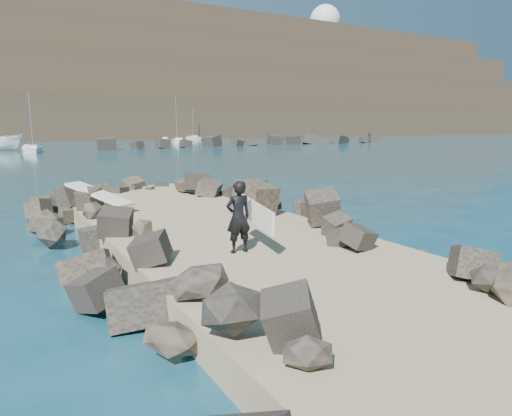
# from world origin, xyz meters

# --- Properties ---
(ground) EXTENTS (800.00, 800.00, 0.00)m
(ground) POSITION_xyz_m (0.00, 0.00, 0.00)
(ground) COLOR #0F384C
(ground) RESTS_ON ground
(jetty) EXTENTS (6.00, 26.00, 0.60)m
(jetty) POSITION_xyz_m (0.00, -2.00, 0.30)
(jetty) COLOR #8C7759
(jetty) RESTS_ON ground
(riprap_left) EXTENTS (2.60, 22.00, 1.00)m
(riprap_left) POSITION_xyz_m (-2.90, -1.50, 0.50)
(riprap_left) COLOR black
(riprap_left) RESTS_ON ground
(riprap_right) EXTENTS (2.60, 22.00, 1.00)m
(riprap_right) POSITION_xyz_m (2.90, -1.50, 0.50)
(riprap_right) COLOR black
(riprap_right) RESTS_ON ground
(breakwater_secondary) EXTENTS (52.00, 4.00, 1.20)m
(breakwater_secondary) POSITION_xyz_m (35.00, 55.00, 0.60)
(breakwater_secondary) COLOR black
(breakwater_secondary) RESTS_ON ground
(headland) EXTENTS (360.00, 140.00, 32.00)m
(headland) POSITION_xyz_m (10.00, 160.00, 16.00)
(headland) COLOR #2D4919
(headland) RESTS_ON ground
(surfboard_resting) EXTENTS (1.90, 2.62, 0.09)m
(surfboard_resting) POSITION_xyz_m (-2.30, 5.49, 1.04)
(surfboard_resting) COLOR white
(surfboard_resting) RESTS_ON riprap_left
(boat_imported) EXTENTS (5.72, 5.43, 2.22)m
(boat_imported) POSITION_xyz_m (-3.51, 59.26, 1.11)
(boat_imported) COLOR white
(boat_imported) RESTS_ON ground
(surfer_with_board) EXTENTS (0.94, 2.01, 1.63)m
(surfer_with_board) POSITION_xyz_m (-0.61, -1.37, 1.42)
(surfer_with_board) COLOR black
(surfer_with_board) RESTS_ON jetty
(radome) EXTENTS (12.32, 12.32, 19.50)m
(radome) POSITION_xyz_m (118.75, 145.92, 43.34)
(radome) COLOR silver
(radome) RESTS_ON headland
(sailboat_b) EXTENTS (2.55, 6.18, 7.39)m
(sailboat_b) POSITION_xyz_m (-0.56, 52.22, 0.35)
(sailboat_b) COLOR silver
(sailboat_b) RESTS_ON ground
(sailboat_f) EXTENTS (1.76, 5.59, 6.80)m
(sailboat_f) POSITION_xyz_m (35.29, 87.66, 0.35)
(sailboat_f) COLOR silver
(sailboat_f) RESTS_ON ground
(sailboat_d) EXTENTS (3.56, 7.41, 8.73)m
(sailboat_d) POSITION_xyz_m (25.48, 71.90, 0.35)
(sailboat_d) COLOR silver
(sailboat_d) RESTS_ON ground
(headland_buildings) EXTENTS (137.50, 30.50, 5.00)m
(headland_buildings) POSITION_xyz_m (16.81, 152.19, 33.97)
(headland_buildings) COLOR white
(headland_buildings) RESTS_ON headland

